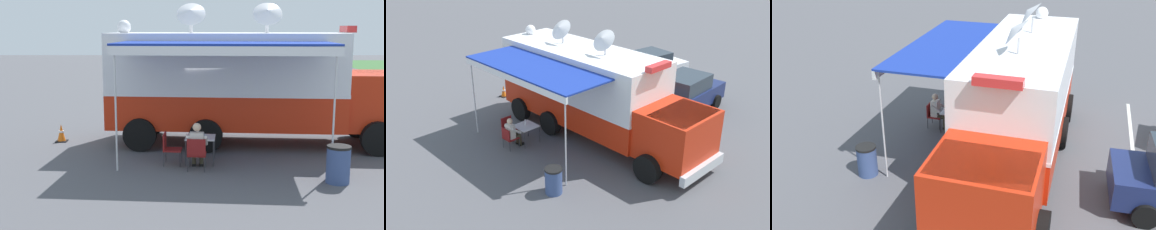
% 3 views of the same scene
% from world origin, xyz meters
% --- Properties ---
extents(ground_plane, '(100.00, 100.00, 0.00)m').
position_xyz_m(ground_plane, '(0.00, 0.00, 0.00)').
color(ground_plane, '#515156').
extents(lot_stripe, '(0.49, 4.79, 0.01)m').
position_xyz_m(lot_stripe, '(-3.64, -2.08, 0.00)').
color(lot_stripe, silver).
rests_on(lot_stripe, ground).
extents(command_truck, '(5.29, 9.65, 4.53)m').
position_xyz_m(command_truck, '(0.09, 0.74, 1.95)').
color(command_truck, red).
rests_on(command_truck, ground).
extents(folding_table, '(0.86, 0.86, 0.73)m').
position_xyz_m(folding_table, '(2.36, -0.81, 0.67)').
color(folding_table, silver).
rests_on(folding_table, ground).
extents(water_bottle, '(0.07, 0.07, 0.22)m').
position_xyz_m(water_bottle, '(2.31, -0.89, 0.83)').
color(water_bottle, silver).
rests_on(water_bottle, folding_table).
extents(folding_chair_at_table, '(0.52, 0.52, 0.87)m').
position_xyz_m(folding_chair_at_table, '(3.16, -0.92, 0.51)').
color(folding_chair_at_table, maroon).
rests_on(folding_chair_at_table, ground).
extents(folding_chair_beside_table, '(0.52, 0.52, 0.87)m').
position_xyz_m(folding_chair_beside_table, '(2.56, -1.66, 0.51)').
color(folding_chair_beside_table, maroon).
rests_on(folding_chair_beside_table, ground).
extents(seated_responder, '(0.68, 0.58, 1.25)m').
position_xyz_m(seated_responder, '(2.97, -0.91, 0.65)').
color(seated_responder, silver).
rests_on(seated_responder, ground).
extents(trash_bin, '(0.57, 0.57, 0.91)m').
position_xyz_m(trash_bin, '(4.13, 2.46, 0.46)').
color(trash_bin, '#384C7F').
rests_on(trash_bin, ground).
extents(traffic_cone, '(0.36, 0.36, 0.58)m').
position_xyz_m(traffic_cone, '(-0.18, -5.30, 0.28)').
color(traffic_cone, black).
rests_on(traffic_cone, ground).
extents(car_behind_truck, '(4.24, 2.09, 1.76)m').
position_xyz_m(car_behind_truck, '(-4.56, 2.31, 0.88)').
color(car_behind_truck, navy).
rests_on(car_behind_truck, ground).
extents(car_far_corner, '(4.48, 2.65, 1.76)m').
position_xyz_m(car_far_corner, '(-6.48, -0.93, 0.88)').
color(car_far_corner, silver).
rests_on(car_far_corner, ground).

